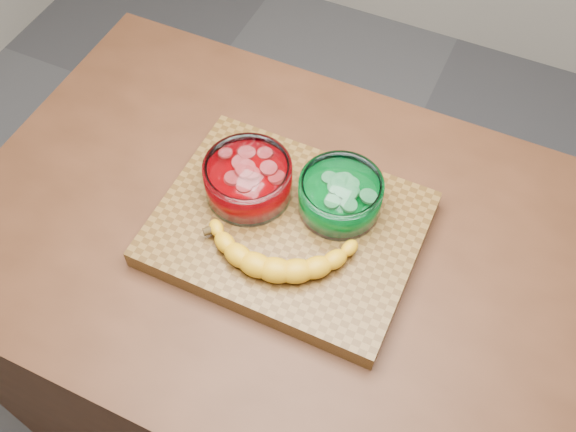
% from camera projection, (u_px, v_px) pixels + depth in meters
% --- Properties ---
extents(ground, '(3.50, 3.50, 0.00)m').
position_uv_depth(ground, '(288.00, 399.00, 1.89)').
color(ground, '#5A5A5E').
rests_on(ground, ground).
extents(counter, '(1.20, 0.80, 0.90)m').
position_uv_depth(counter, '(288.00, 337.00, 1.52)').
color(counter, '#4B2816').
rests_on(counter, ground).
extents(cutting_board, '(0.45, 0.35, 0.04)m').
position_uv_depth(cutting_board, '(288.00, 229.00, 1.13)').
color(cutting_board, brown).
rests_on(cutting_board, counter).
extents(bowl_red, '(0.15, 0.15, 0.07)m').
position_uv_depth(bowl_red, '(248.00, 180.00, 1.12)').
color(bowl_red, white).
rests_on(bowl_red, cutting_board).
extents(bowl_green, '(0.15, 0.15, 0.07)m').
position_uv_depth(bowl_green, '(340.00, 196.00, 1.11)').
color(bowl_green, white).
rests_on(bowl_green, cutting_board).
extents(banana, '(0.28, 0.16, 0.04)m').
position_uv_depth(banana, '(278.00, 246.00, 1.06)').
color(banana, orange).
rests_on(banana, cutting_board).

